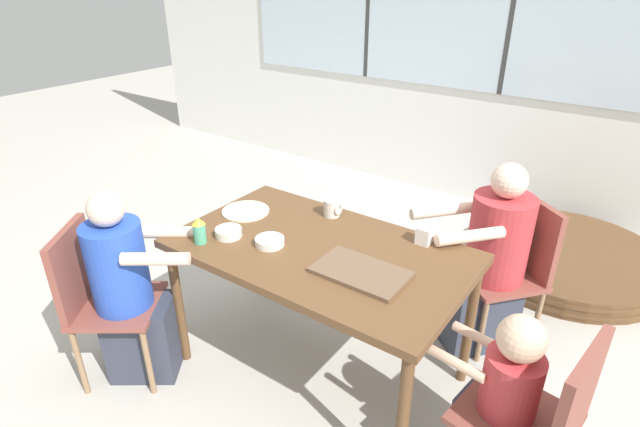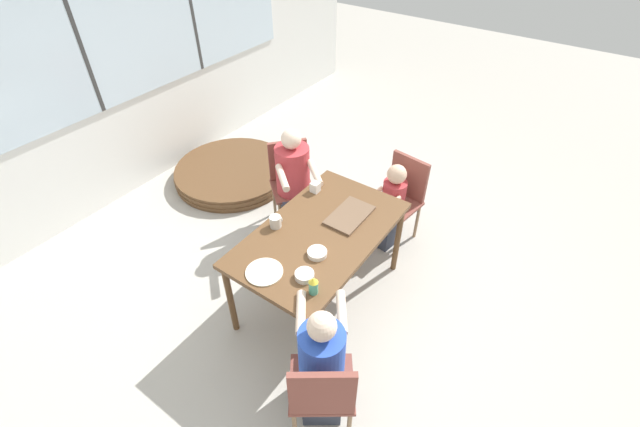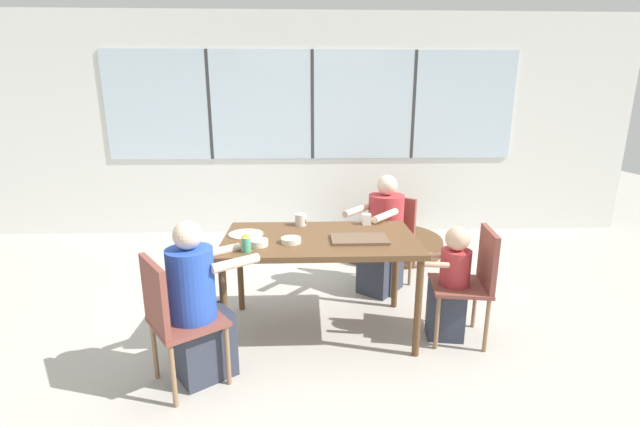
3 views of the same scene
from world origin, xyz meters
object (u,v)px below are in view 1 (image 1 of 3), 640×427
(chair_for_man_blue_shirt, at_px, (97,292))
(sippy_cup, at_px, (199,230))
(coffee_mug, at_px, (332,208))
(person_woman_green_shirt, at_px, (488,268))
(bowl_cereal, at_px, (270,242))
(bowl_white_shallow, at_px, (228,233))
(person_man_blue_shirt, at_px, (131,296))
(folded_table_stack, at_px, (565,258))
(chair_for_woman_green_shirt, at_px, (515,261))
(milk_carton_small, at_px, (424,235))
(person_toddler, at_px, (497,411))
(chair_for_toddler, at_px, (543,415))

(chair_for_man_blue_shirt, relative_size, sippy_cup, 6.37)
(sippy_cup, bearing_deg, coffee_mug, 59.58)
(person_woman_green_shirt, xyz_separation_m, bowl_cereal, (-0.82, -0.85, 0.29))
(coffee_mug, height_order, bowl_white_shallow, coffee_mug)
(person_man_blue_shirt, height_order, folded_table_stack, person_man_blue_shirt)
(person_man_blue_shirt, bearing_deg, bowl_white_shallow, 102.23)
(person_woman_green_shirt, height_order, sippy_cup, person_woman_green_shirt)
(chair_for_woman_green_shirt, relative_size, person_man_blue_shirt, 0.81)
(person_man_blue_shirt, relative_size, sippy_cup, 7.86)
(milk_carton_small, relative_size, bowl_cereal, 0.61)
(coffee_mug, height_order, folded_table_stack, coffee_mug)
(chair_for_woman_green_shirt, relative_size, milk_carton_small, 9.86)
(coffee_mug, bearing_deg, folded_table_stack, 56.94)
(chair_for_woman_green_shirt, distance_m, person_toddler, 1.03)
(folded_table_stack, bearing_deg, chair_for_toddler, -83.00)
(chair_for_woman_green_shirt, relative_size, folded_table_stack, 0.64)
(milk_carton_small, bearing_deg, bowl_white_shallow, -148.78)
(chair_for_man_blue_shirt, relative_size, folded_table_stack, 0.64)
(milk_carton_small, bearing_deg, person_toddler, -39.32)
(chair_for_man_blue_shirt, distance_m, coffee_mug, 1.27)
(bowl_cereal, bearing_deg, person_man_blue_shirt, -142.58)
(coffee_mug, bearing_deg, milk_carton_small, 1.05)
(chair_for_man_blue_shirt, relative_size, person_man_blue_shirt, 0.81)
(chair_for_toddler, relative_size, folded_table_stack, 0.64)
(chair_for_woman_green_shirt, xyz_separation_m, bowl_white_shallow, (-1.15, -1.03, 0.28))
(chair_for_woman_green_shirt, relative_size, chair_for_man_blue_shirt, 1.00)
(person_man_blue_shirt, relative_size, bowl_cereal, 7.44)
(person_toddler, height_order, folded_table_stack, person_toddler)
(coffee_mug, height_order, bowl_cereal, coffee_mug)
(person_woman_green_shirt, distance_m, folded_table_stack, 1.22)
(coffee_mug, height_order, milk_carton_small, coffee_mug)
(chair_for_toddler, distance_m, person_woman_green_shirt, 1.02)
(person_toddler, height_order, coffee_mug, person_toddler)
(person_man_blue_shirt, xyz_separation_m, coffee_mug, (0.63, 0.87, 0.33))
(chair_for_man_blue_shirt, distance_m, folded_table_stack, 3.10)
(chair_for_man_blue_shirt, relative_size, bowl_cereal, 6.03)
(person_toddler, relative_size, coffee_mug, 9.18)
(chair_for_toddler, bearing_deg, coffee_mug, 77.53)
(person_man_blue_shirt, bearing_deg, chair_for_toddler, 66.23)
(person_woman_green_shirt, bearing_deg, coffee_mug, 68.96)
(folded_table_stack, bearing_deg, coffee_mug, -123.06)
(chair_for_man_blue_shirt, xyz_separation_m, coffee_mug, (0.77, 0.96, 0.30))
(chair_for_woman_green_shirt, bearing_deg, person_man_blue_shirt, 83.32)
(sippy_cup, xyz_separation_m, milk_carton_small, (0.89, 0.62, -0.02))
(chair_for_woman_green_shirt, distance_m, chair_for_man_blue_shirt, 2.22)
(person_man_blue_shirt, height_order, bowl_cereal, person_man_blue_shirt)
(chair_for_woman_green_shirt, xyz_separation_m, bowl_cereal, (-0.93, -0.98, 0.27))
(folded_table_stack, bearing_deg, sippy_cup, -122.33)
(person_toddler, distance_m, coffee_mug, 1.25)
(chair_for_toddler, relative_size, bowl_cereal, 6.03)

